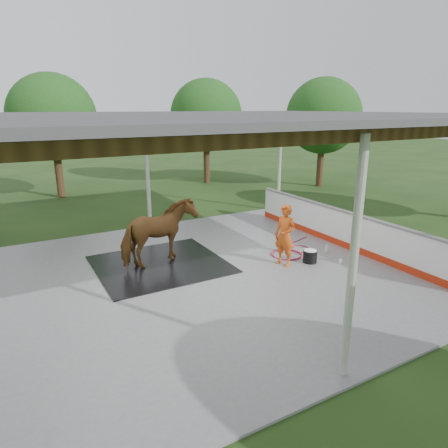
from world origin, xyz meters
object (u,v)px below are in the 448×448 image
handler (285,235)px  horse (159,233)px  wash_bucket (310,256)px  dasher_board (340,228)px

handler → horse: bearing=-138.3°
horse → wash_bucket: size_ratio=5.37×
handler → wash_bucket: (0.74, -0.23, -0.66)m
horse → wash_bucket: horse is taller
handler → wash_bucket: 1.02m
dasher_board → handler: 2.60m
horse → handler: size_ratio=1.24×
dasher_board → horse: horse is taller
dasher_board → horse: (-5.53, 1.22, 0.37)m
dasher_board → wash_bucket: 1.96m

